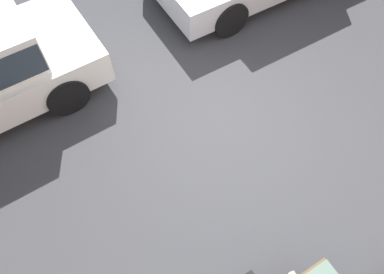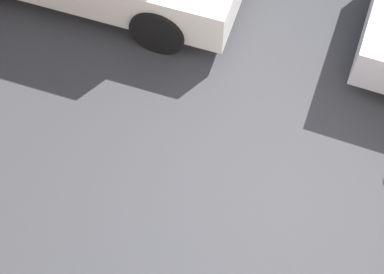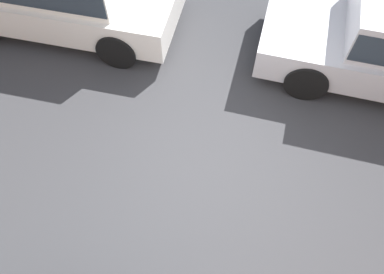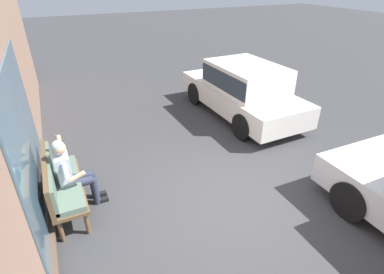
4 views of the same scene
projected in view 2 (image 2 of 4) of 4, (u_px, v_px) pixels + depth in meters
name	position (u px, v px, depth m)	size (l,w,h in m)	color
ground_plane	(280.00, 195.00, 6.30)	(60.00, 60.00, 0.00)	#38383A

